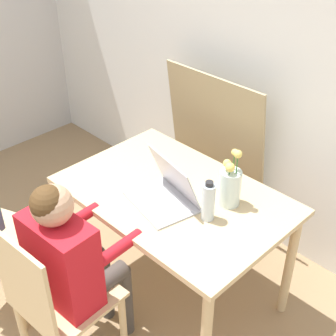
# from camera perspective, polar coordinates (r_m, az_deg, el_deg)

# --- Properties ---
(wall_back) EXTENTS (6.40, 0.05, 2.50)m
(wall_back) POSITION_cam_1_polar(r_m,az_deg,el_deg) (2.65, 14.42, 13.58)
(wall_back) COLOR white
(wall_back) RESTS_ON ground_plane
(dining_table) EXTENTS (1.14, 0.76, 0.71)m
(dining_table) POSITION_cam_1_polar(r_m,az_deg,el_deg) (2.41, 0.77, -4.74)
(dining_table) COLOR #D6B784
(dining_table) RESTS_ON ground_plane
(chair_occupied) EXTENTS (0.42, 0.42, 0.90)m
(chair_occupied) POSITION_cam_1_polar(r_m,az_deg,el_deg) (2.22, -13.62, -15.56)
(chair_occupied) COLOR #D6B784
(chair_occupied) RESTS_ON ground_plane
(person_seated) EXTENTS (0.37, 0.44, 1.07)m
(person_seated) POSITION_cam_1_polar(r_m,az_deg,el_deg) (2.12, -11.80, -10.44)
(person_seated) COLOR red
(person_seated) RESTS_ON ground_plane
(laptop) EXTENTS (0.39, 0.31, 0.24)m
(laptop) POSITION_cam_1_polar(r_m,az_deg,el_deg) (2.27, -0.20, -2.88)
(laptop) COLOR #B2B2B7
(laptop) RESTS_ON dining_table
(flower_vase) EXTENTS (0.11, 0.11, 0.31)m
(flower_vase) POSITION_cam_1_polar(r_m,az_deg,el_deg) (2.24, 7.58, -2.05)
(flower_vase) COLOR silver
(flower_vase) RESTS_ON dining_table
(water_bottle) EXTENTS (0.06, 0.06, 0.21)m
(water_bottle) POSITION_cam_1_polar(r_m,az_deg,el_deg) (2.15, 4.93, -4.10)
(water_bottle) COLOR silver
(water_bottle) RESTS_ON dining_table
(cardboard_panel) EXTENTS (0.74, 0.17, 1.08)m
(cardboard_panel) POSITION_cam_1_polar(r_m,az_deg,el_deg) (3.03, 5.85, 2.06)
(cardboard_panel) COLOR tan
(cardboard_panel) RESTS_ON ground_plane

